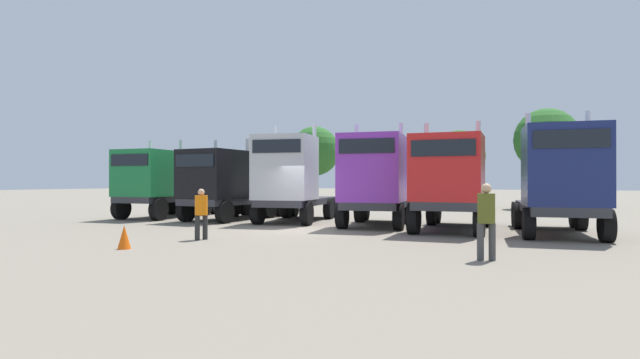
{
  "coord_description": "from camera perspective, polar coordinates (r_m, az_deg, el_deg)",
  "views": [
    {
      "loc": [
        9.81,
        -16.35,
        1.86
      ],
      "look_at": [
        -0.87,
        3.6,
        1.94
      ],
      "focal_mm": 28.02,
      "sensor_mm": 36.0,
      "label": 1
    }
  ],
  "objects": [
    {
      "name": "semi_truck_purple",
      "position": [
        20.33,
        6.27,
        0.05
      ],
      "size": [
        3.61,
        6.02,
        4.3
      ],
      "rotation": [
        0.0,
        0.0,
        -1.37
      ],
      "color": "#333338",
      "rests_on": "ground"
    },
    {
      "name": "semi_truck_red",
      "position": [
        18.89,
        14.65,
        -0.33
      ],
      "size": [
        3.24,
        6.64,
        4.09
      ],
      "rotation": [
        0.0,
        0.0,
        -1.46
      ],
      "color": "#333338",
      "rests_on": "ground"
    },
    {
      "name": "semi_truck_black",
      "position": [
        24.01,
        -11.22,
        -0.47
      ],
      "size": [
        2.73,
        6.07,
        3.9
      ],
      "rotation": [
        0.0,
        0.0,
        -1.54
      ],
      "color": "#333338",
      "rests_on": "ground"
    },
    {
      "name": "semi_truck_green",
      "position": [
        26.43,
        -18.2,
        -0.36
      ],
      "size": [
        3.43,
        6.56,
        3.98
      ],
      "rotation": [
        0.0,
        0.0,
        -1.42
      ],
      "color": "#333338",
      "rests_on": "ground"
    },
    {
      "name": "oak_far_centre",
      "position": [
        36.87,
        15.59,
        2.6
      ],
      "size": [
        3.65,
        3.65,
        5.5
      ],
      "color": "#4C3823",
      "rests_on": "ground"
    },
    {
      "name": "oak_far_right",
      "position": [
        36.92,
        24.46,
        4.11
      ],
      "size": [
        4.25,
        4.25,
        6.77
      ],
      "color": "#4C3823",
      "rests_on": "ground"
    },
    {
      "name": "oak_far_left",
      "position": [
        42.43,
        -0.61,
        3.25
      ],
      "size": [
        4.19,
        4.19,
        6.53
      ],
      "color": "#4C3823",
      "rests_on": "ground"
    },
    {
      "name": "ground",
      "position": [
        19.16,
        -2.81,
        -5.78
      ],
      "size": [
        200.0,
        200.0,
        0.0
      ],
      "primitive_type": "plane",
      "color": "gray"
    },
    {
      "name": "traffic_cone_near",
      "position": [
        14.81,
        -21.45,
        -6.13
      ],
      "size": [
        0.36,
        0.36,
        0.66
      ],
      "primitive_type": "cone",
      "color": "#F2590C",
      "rests_on": "ground"
    },
    {
      "name": "visitor_with_camera",
      "position": [
        12.37,
        18.45,
        -3.93
      ],
      "size": [
        0.55,
        0.55,
        1.82
      ],
      "rotation": [
        0.0,
        0.0,
        5.25
      ],
      "color": "#3E3E3E",
      "rests_on": "ground"
    },
    {
      "name": "visitor_in_hivis",
      "position": [
        16.32,
        -13.41,
        -3.45
      ],
      "size": [
        0.5,
        0.5,
        1.62
      ],
      "rotation": [
        0.0,
        0.0,
        2.83
      ],
      "color": "#292929",
      "rests_on": "ground"
    },
    {
      "name": "semi_truck_navy",
      "position": [
        18.45,
        25.8,
        -0.1
      ],
      "size": [
        3.64,
        6.55,
        4.26
      ],
      "rotation": [
        0.0,
        0.0,
        -1.38
      ],
      "color": "#333338",
      "rests_on": "ground"
    },
    {
      "name": "semi_truck_silver",
      "position": [
        22.31,
        -3.45,
        0.07
      ],
      "size": [
        3.83,
        6.54,
        4.44
      ],
      "rotation": [
        0.0,
        0.0,
        -1.34
      ],
      "color": "#333338",
      "rests_on": "ground"
    }
  ]
}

